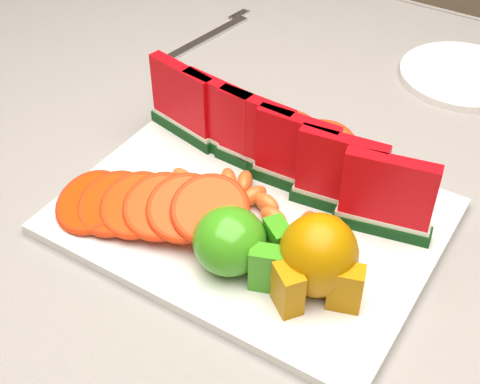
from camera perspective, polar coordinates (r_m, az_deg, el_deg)
table at (r=0.89m, az=3.32°, el=-3.17°), size 1.40×0.90×0.75m
tablecloth at (r=0.84m, az=3.48°, el=-0.15°), size 1.53×1.03×0.20m
platter at (r=0.74m, az=0.94°, el=-2.07°), size 0.40×0.30×0.01m
apple_cluster at (r=0.66m, az=-0.28°, el=-4.41°), size 0.11×0.09×0.07m
pear_cluster at (r=0.64m, az=6.68°, el=-5.72°), size 0.10×0.11×0.09m
side_plate at (r=1.03m, az=18.45°, el=9.44°), size 0.24×0.24×0.01m
fork at (r=1.09m, az=-2.41°, el=13.28°), size 0.04×0.20×0.00m
watermelon_row at (r=0.75m, az=3.07°, el=3.90°), size 0.39×0.07×0.10m
orange_fan_front at (r=0.71m, az=-7.80°, el=-1.13°), size 0.23×0.14×0.06m
orange_fan_back at (r=0.82m, az=2.48°, el=5.11°), size 0.24×0.11×0.04m
tangerine_segments at (r=0.73m, az=1.68°, el=-0.82°), size 0.22×0.07×0.02m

